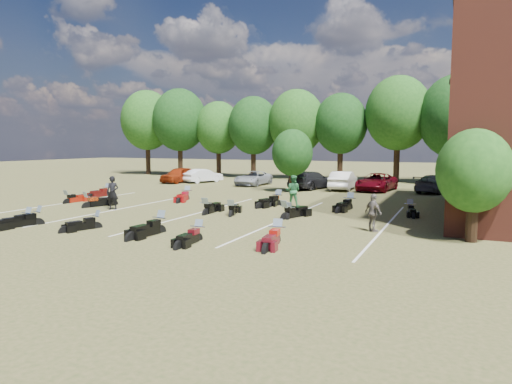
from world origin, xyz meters
The scene contains 34 objects.
ground centered at (0.00, 0.00, 0.00)m, with size 160.00×160.00×0.00m, color brown.
car_0 centered at (-15.05, 19.36, 0.76)m, with size 1.80×4.46×1.52m, color maroon.
car_1 centered at (-13.00, 20.42, 0.67)m, with size 1.41×4.04×1.33m, color white.
car_2 centered at (-7.26, 19.67, 0.65)m, with size 2.15×4.65×1.29m, color #94989D.
car_3 centered at (-1.39, 18.60, 0.74)m, with size 2.08×5.12×1.48m, color black.
car_4 centered at (-2.38, 20.47, 0.67)m, with size 1.59×3.96×1.35m, color #0B0C4E.
car_5 centered at (1.25, 18.89, 0.77)m, with size 1.62×4.65×1.53m, color silver.
car_6 centered at (3.93, 19.14, 0.71)m, with size 2.35×5.10×1.42m, color #600510.
car_7 centered at (8.42, 19.56, 0.70)m, with size 1.95×4.79×1.39m, color #38373C.
person_black centered at (-8.22, 2.18, 0.97)m, with size 0.71×0.46×1.94m, color black.
person_green centered at (0.79, 7.79, 0.95)m, with size 0.92×0.72×1.89m, color #2A703D.
person_grey centered at (6.67, 1.49, 0.83)m, with size 0.97×0.40×1.65m, color #615953.
motorcycle_1 centered at (-8.29, -3.51, 0.00)m, with size 0.68×2.12×1.18m, color black, non-canonical shape.
motorcycle_2 centered at (-8.01, -3.18, 0.00)m, with size 0.71×2.23×1.24m, color black, non-canonical shape.
motorcycle_3 centered at (-4.85, -2.74, 0.00)m, with size 0.64×2.01×1.12m, color black, non-canonical shape.
motorcycle_4 centered at (-1.58, -2.48, 0.00)m, with size 0.76×2.39×1.33m, color black, non-canonical shape.
motorcycle_5 centered at (0.73, -3.18, 0.00)m, with size 0.66×2.07×1.16m, color black, non-canonical shape.
motorcycle_6 centered at (3.70, -2.25, 0.00)m, with size 0.73×2.28×1.27m, color #4F0B14, non-canonical shape.
motorcycle_7 centered at (-12.80, 3.15, 0.00)m, with size 0.67×2.11×1.18m, color maroon, non-canonical shape.
motorcycle_8 centered at (-10.16, 2.16, 0.00)m, with size 0.76×2.37×1.32m, color black, non-canonical shape.
motorcycle_9 centered at (-2.33, 2.68, 0.00)m, with size 0.73×2.30×1.28m, color black, non-canonical shape.
motorcycle_10 centered at (-0.86, 2.77, 0.00)m, with size 0.70×2.20×1.23m, color black, non-canonical shape.
motorcycle_12 centered at (2.07, 3.07, 0.00)m, with size 0.76×2.39×1.33m, color black, non-canonical shape.
motorcycle_13 centered at (2.18, 3.20, 0.00)m, with size 0.69×2.15×1.20m, color black, non-canonical shape.
motorcycle_14 centered at (-13.48, 7.50, 0.00)m, with size 0.72×2.27×1.26m, color #3E0908, non-canonical shape.
motorcycle_15 centered at (-6.81, 7.83, 0.00)m, with size 0.75×2.37×1.32m, color maroon, non-canonical shape.
motorcycle_17 centered at (-0.46, 8.43, 0.00)m, with size 0.66×2.08×1.16m, color black, non-canonical shape.
motorcycle_18 centered at (-0.19, 7.76, 0.00)m, with size 0.77×2.42×1.35m, color black, non-canonical shape.
motorcycle_19 centered at (4.24, 7.91, 0.00)m, with size 0.77×2.40×1.34m, color black, non-canonical shape.
motorcycle_20 centered at (7.63, 7.41, 0.00)m, with size 0.64×2.01×1.12m, color black, non-canonical shape.
tree_line centered at (-1.00, 29.00, 6.31)m, with size 56.00×6.00×9.79m.
young_tree_near_building centered at (10.50, 1.00, 2.75)m, with size 2.80×2.80×4.16m.
young_tree_midfield centered at (-2.00, 15.50, 3.09)m, with size 3.20×3.20×4.70m.
parking_lines centered at (-3.00, 3.00, 0.01)m, with size 20.10×14.00×0.01m.
Camera 1 is at (9.97, -18.27, 3.78)m, focal length 32.00 mm.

